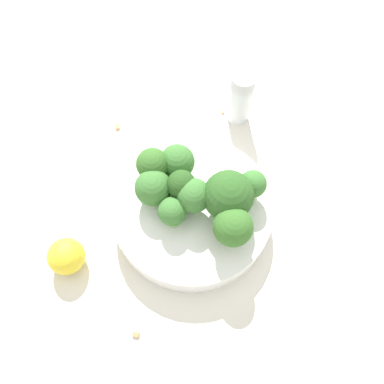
% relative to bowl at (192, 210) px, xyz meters
% --- Properties ---
extents(ground_plane, '(3.00, 3.00, 0.00)m').
position_rel_bowl_xyz_m(ground_plane, '(0.00, 0.00, -0.02)').
color(ground_plane, silver).
extents(bowl, '(0.20, 0.20, 0.04)m').
position_rel_bowl_xyz_m(bowl, '(0.00, 0.00, 0.00)').
color(bowl, white).
rests_on(bowl, ground_plane).
extents(broccoli_floret_0, '(0.03, 0.03, 0.05)m').
position_rel_bowl_xyz_m(broccoli_floret_0, '(-0.01, -0.07, 0.05)').
color(broccoli_floret_0, '#84AD66').
rests_on(broccoli_floret_0, bowl).
extents(broccoli_floret_1, '(0.06, 0.06, 0.07)m').
position_rel_bowl_xyz_m(broccoli_floret_1, '(-0.02, -0.03, 0.06)').
color(broccoli_floret_1, '#7A9E5B').
rests_on(broccoli_floret_1, bowl).
extents(broccoli_floret_2, '(0.04, 0.04, 0.05)m').
position_rel_bowl_xyz_m(broccoli_floret_2, '(-0.01, -0.00, 0.05)').
color(broccoli_floret_2, '#7A9E5B').
rests_on(broccoli_floret_2, bowl).
extents(broccoli_floret_3, '(0.04, 0.04, 0.05)m').
position_rel_bowl_xyz_m(broccoli_floret_3, '(0.05, 0.00, 0.04)').
color(broccoli_floret_3, '#8EB770').
rests_on(broccoli_floret_3, bowl).
extents(broccoli_floret_4, '(0.04, 0.04, 0.05)m').
position_rel_bowl_xyz_m(broccoli_floret_4, '(0.02, 0.04, 0.05)').
color(broccoli_floret_4, '#8EB770').
rests_on(broccoli_floret_4, bowl).
extents(broccoli_floret_5, '(0.03, 0.03, 0.04)m').
position_rel_bowl_xyz_m(broccoli_floret_5, '(-0.01, 0.03, 0.04)').
color(broccoli_floret_5, '#8EB770').
rests_on(broccoli_floret_5, bowl).
extents(broccoli_floret_6, '(0.04, 0.04, 0.05)m').
position_rel_bowl_xyz_m(broccoli_floret_6, '(0.05, 0.03, 0.05)').
color(broccoli_floret_6, '#84AD66').
rests_on(broccoli_floret_6, bowl).
extents(broccoli_floret_7, '(0.04, 0.04, 0.06)m').
position_rel_bowl_xyz_m(broccoli_floret_7, '(-0.06, -0.02, 0.05)').
color(broccoli_floret_7, '#84AD66').
rests_on(broccoli_floret_7, bowl).
extents(broccoli_floret_8, '(0.03, 0.03, 0.05)m').
position_rel_bowl_xyz_m(broccoli_floret_8, '(0.01, 0.01, 0.05)').
color(broccoli_floret_8, '#7A9E5B').
rests_on(broccoli_floret_8, bowl).
extents(pepper_shaker, '(0.03, 0.03, 0.08)m').
position_rel_bowl_xyz_m(pepper_shaker, '(0.12, -0.12, 0.02)').
color(pepper_shaker, silver).
rests_on(pepper_shaker, ground_plane).
extents(lemon_wedge, '(0.04, 0.04, 0.04)m').
position_rel_bowl_xyz_m(lemon_wedge, '(0.00, 0.16, 0.00)').
color(lemon_wedge, yellow).
rests_on(lemon_wedge, ground_plane).
extents(almond_crumb_0, '(0.01, 0.01, 0.01)m').
position_rel_bowl_xyz_m(almond_crumb_0, '(0.14, -0.10, -0.02)').
color(almond_crumb_0, tan).
rests_on(almond_crumb_0, ground_plane).
extents(almond_crumb_1, '(0.01, 0.01, 0.01)m').
position_rel_bowl_xyz_m(almond_crumb_1, '(0.17, 0.05, -0.01)').
color(almond_crumb_1, tan).
rests_on(almond_crumb_1, ground_plane).
extents(almond_crumb_2, '(0.01, 0.01, 0.01)m').
position_rel_bowl_xyz_m(almond_crumb_2, '(-0.11, 0.11, -0.02)').
color(almond_crumb_2, '#AD7F4C').
rests_on(almond_crumb_2, ground_plane).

